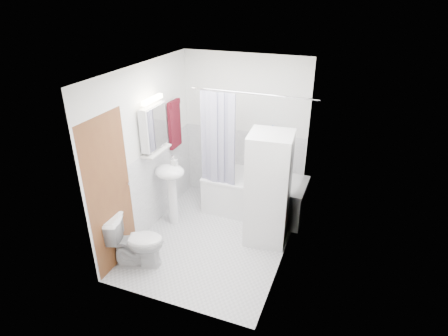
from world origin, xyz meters
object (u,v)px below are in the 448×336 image
(toilet, at_px, (137,242))
(washer_dryer, at_px, (268,189))
(bathtub, at_px, (255,193))
(sink, at_px, (171,181))

(toilet, bearing_deg, washer_dryer, -70.53)
(washer_dryer, bearing_deg, bathtub, 114.50)
(sink, bearing_deg, toilet, -88.09)
(washer_dryer, xyz_separation_m, toilet, (-1.40, -1.13, -0.46))
(washer_dryer, height_order, toilet, washer_dryer)
(bathtub, distance_m, toilet, 2.03)
(bathtub, relative_size, washer_dryer, 0.98)
(washer_dryer, bearing_deg, toilet, -146.38)
(bathtub, height_order, washer_dryer, washer_dryer)
(sink, bearing_deg, washer_dryer, 4.37)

